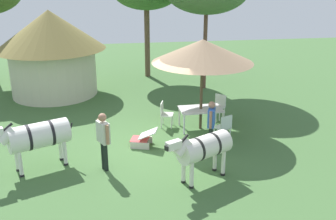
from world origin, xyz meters
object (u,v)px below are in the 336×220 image
shade_umbrella (203,51)px  striped_lounge_chair (143,139)px  standing_watcher (103,136)px  guest_beside_umbrella (211,121)px  zebra_nearest_camera (37,136)px  patio_chair_east_end (224,126)px  patio_dining_table (201,111)px  patio_chair_west_end (219,105)px  zebra_by_umbrella (203,148)px  patio_chair_near_hut (165,113)px  thatched_hut (52,48)px

shade_umbrella → striped_lounge_chair: 3.49m
standing_watcher → striped_lounge_chair: (1.20, 1.41, -0.76)m
guest_beside_umbrella → zebra_nearest_camera: (-5.06, -0.44, 0.03)m
standing_watcher → striped_lounge_chair: 2.00m
shade_umbrella → patio_chair_east_end: (0.51, -1.17, -2.24)m
striped_lounge_chair → zebra_nearest_camera: zebra_nearest_camera is taller
patio_dining_table → patio_chair_west_end: bearing=44.5°
patio_chair_east_end → zebra_by_umbrella: zebra_by_umbrella is taller
shade_umbrella → patio_dining_table: size_ratio=2.27×
shade_umbrella → patio_dining_table: (-0.00, -0.00, -2.10)m
shade_umbrella → patio_chair_near_hut: shade_umbrella is taller
shade_umbrella → striped_lounge_chair: bearing=-151.8°
patio_dining_table → patio_chair_near_hut: size_ratio=1.67×
patio_chair_near_hut → patio_chair_west_end: (2.12, 0.52, 0.00)m
patio_chair_west_end → guest_beside_umbrella: (-1.00, -2.65, 0.44)m
patio_chair_west_end → patio_chair_east_end: bearing=124.4°
patio_chair_near_hut → shade_umbrella: bearing=90.0°
shade_umbrella → patio_dining_table: bearing=-116.6°
patio_chair_west_end → striped_lounge_chair: patio_chair_west_end is taller
patio_chair_east_end → guest_beside_umbrella: 0.94m
standing_watcher → striped_lounge_chair: standing_watcher is taller
patio_chair_east_end → patio_chair_west_end: same height
patio_chair_west_end → zebra_by_umbrella: bearing=114.6°
patio_chair_east_end → patio_chair_west_end: bearing=55.6°
guest_beside_umbrella → patio_chair_near_hut: bearing=47.9°
patio_chair_west_end → striped_lounge_chair: (-3.04, -2.04, -0.27)m
patio_chair_east_end → striped_lounge_chair: size_ratio=0.95×
patio_chair_east_end → zebra_nearest_camera: 5.77m
zebra_by_umbrella → patio_chair_near_hut: bearing=-21.3°
patio_chair_east_end → standing_watcher: standing_watcher is taller
zebra_nearest_camera → guest_beside_umbrella: bearing=-109.0°
shade_umbrella → guest_beside_umbrella: (-0.09, -1.75, -1.80)m
thatched_hut → patio_dining_table: (5.50, -4.90, -1.41)m
patio_chair_east_end → zebra_nearest_camera: size_ratio=0.42×
striped_lounge_chair → patio_dining_table: bearing=-44.5°
patio_chair_east_end → zebra_by_umbrella: (-1.28, -2.33, 0.40)m
striped_lounge_chair → zebra_by_umbrella: size_ratio=0.48×
thatched_hut → zebra_nearest_camera: (0.36, -7.10, -1.08)m
shade_umbrella → standing_watcher: bearing=-142.6°
patio_dining_table → guest_beside_umbrella: 1.78m
shade_umbrella → zebra_nearest_camera: shade_umbrella is taller
patio_chair_west_end → zebra_by_umbrella: (-1.68, -4.39, 0.40)m
patio_dining_table → striped_lounge_chair: patio_dining_table is taller
thatched_hut → guest_beside_umbrella: (5.41, -6.66, -1.11)m
striped_lounge_chair → zebra_by_umbrella: zebra_by_umbrella is taller
standing_watcher → guest_beside_umbrella: bearing=77.5°
patio_chair_near_hut → standing_watcher: standing_watcher is taller
standing_watcher → zebra_nearest_camera: 1.85m
guest_beside_umbrella → zebra_by_umbrella: size_ratio=0.82×
striped_lounge_chair → patio_chair_west_end: bearing=-38.9°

